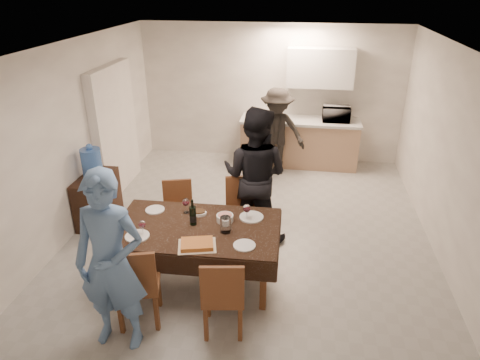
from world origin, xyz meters
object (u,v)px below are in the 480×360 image
object	(u,v)px
person_kitchen	(276,132)
console	(98,199)
person_far	(255,176)
water_pitcher	(225,225)
dining_table	(197,229)
wine_bottle	(193,212)
water_jug	(92,163)
person_near	(111,263)
microwave	(336,114)
savoury_tart	(197,244)

from	to	relation	value
person_kitchen	console	bearing A→B (deg)	-138.35
person_far	water_pitcher	bearing A→B (deg)	93.55
dining_table	wine_bottle	world-z (taller)	wine_bottle
water_jug	person_near	xyz separation A→B (m)	(1.24, -2.16, -0.02)
microwave	person_kitchen	world-z (taller)	person_kitchen
dining_table	person_near	xyz separation A→B (m)	(-0.55, -1.05, 0.23)
wine_bottle	water_pitcher	distance (m)	0.42
savoury_tart	dining_table	bearing A→B (deg)	104.74
console	water_pitcher	size ratio (longest dim) A/B	4.31
console	microwave	world-z (taller)	microwave
console	savoury_tart	world-z (taller)	savoury_tart
water_jug	person_far	size ratio (longest dim) A/B	0.22
dining_table	person_far	distance (m)	1.21
person_far	wine_bottle	bearing A→B (deg)	72.89
dining_table	person_kitchen	size ratio (longest dim) A/B	1.21
savoury_tart	microwave	size ratio (longest dim) A/B	0.80
person_near	person_far	world-z (taller)	person_far
savoury_tart	microwave	distance (m)	4.45
dining_table	person_near	world-z (taller)	person_near
microwave	water_jug	bearing A→B (deg)	36.80
console	water_jug	size ratio (longest dim) A/B	1.89
wine_bottle	person_kitchen	distance (m)	3.33
dining_table	savoury_tart	size ratio (longest dim) A/B	4.81
console	person_near	world-z (taller)	person_near
person_kitchen	person_far	bearing A→B (deg)	-93.17
savoury_tart	person_far	world-z (taller)	person_far
dining_table	person_near	size ratio (longest dim) A/B	1.03
savoury_tart	microwave	bearing A→B (deg)	68.32
water_pitcher	person_kitchen	size ratio (longest dim) A/B	0.12
water_jug	wine_bottle	xyz separation A→B (m)	(1.74, -1.06, -0.05)
water_pitcher	person_near	size ratio (longest dim) A/B	0.10
water_jug	wine_bottle	distance (m)	2.04
console	savoury_tart	size ratio (longest dim) A/B	2.00
dining_table	person_far	world-z (taller)	person_far
dining_table	wine_bottle	size ratio (longest dim) A/B	6.00
person_near	person_kitchen	world-z (taller)	person_near
console	person_near	size ratio (longest dim) A/B	0.43
savoury_tart	water_jug	bearing A→B (deg)	141.78
microwave	person_kitchen	distance (m)	1.18
console	water_pitcher	distance (m)	2.48
water_pitcher	savoury_tart	xyz separation A→B (m)	(-0.25, -0.33, -0.07)
console	person_kitchen	world-z (taller)	person_kitchen
microwave	person_kitchen	size ratio (longest dim) A/B	0.31
wine_bottle	savoury_tart	distance (m)	0.48
wine_bottle	person_kitchen	size ratio (longest dim) A/B	0.20
person_near	person_kitchen	xyz separation A→B (m)	(1.22, 4.35, -0.14)
savoury_tart	person_near	world-z (taller)	person_near
console	person_kitchen	size ratio (longest dim) A/B	0.50
water_jug	dining_table	bearing A→B (deg)	-31.76
person_far	dining_table	bearing A→B (deg)	76.21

